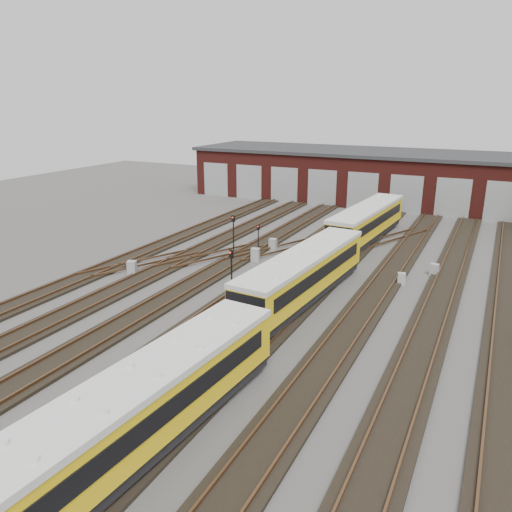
% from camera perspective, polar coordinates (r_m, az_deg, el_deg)
% --- Properties ---
extents(ground, '(120.00, 120.00, 0.00)m').
position_cam_1_polar(ground, '(29.67, -1.55, -7.62)').
color(ground, '#42403E').
rests_on(ground, ground).
extents(track_network, '(30.40, 70.00, 0.33)m').
position_cam_1_polar(track_network, '(30.17, -1.31, -6.95)').
color(track_network, black).
rests_on(track_network, ground).
extents(maintenance_shed, '(51.00, 12.50, 6.35)m').
position_cam_1_polar(maintenance_shed, '(65.59, 15.17, 8.71)').
color(maintenance_shed, '#511814').
rests_on(maintenance_shed, ground).
extents(metro_train, '(3.63, 46.41, 2.95)m').
position_cam_1_polar(metro_train, '(32.13, 5.47, -2.12)').
color(metro_train, black).
rests_on(metro_train, ground).
extents(signal_mast_0, '(0.29, 0.27, 3.25)m').
position_cam_1_polar(signal_mast_0, '(42.28, -2.61, 3.12)').
color(signal_mast_0, black).
rests_on(signal_mast_0, ground).
extents(signal_mast_1, '(0.32, 0.30, 3.12)m').
position_cam_1_polar(signal_mast_1, '(33.14, -2.82, -1.13)').
color(signal_mast_1, black).
rests_on(signal_mast_1, ground).
extents(signal_mast_2, '(0.22, 0.21, 2.79)m').
position_cam_1_polar(signal_mast_2, '(40.96, 0.26, 2.22)').
color(signal_mast_2, black).
rests_on(signal_mast_2, ground).
extents(signal_mast_3, '(0.28, 0.27, 3.11)m').
position_cam_1_polar(signal_mast_3, '(34.20, 7.35, -0.70)').
color(signal_mast_3, black).
rests_on(signal_mast_3, ground).
extents(relay_cabinet_0, '(0.77, 0.71, 1.06)m').
position_cam_1_polar(relay_cabinet_0, '(38.44, -13.98, -1.31)').
color(relay_cabinet_0, '#9EA0A3').
rests_on(relay_cabinet_0, ground).
extents(relay_cabinet_1, '(0.76, 0.68, 1.09)m').
position_cam_1_polar(relay_cabinet_1, '(40.32, -0.09, 0.14)').
color(relay_cabinet_1, '#9EA0A3').
rests_on(relay_cabinet_1, ground).
extents(relay_cabinet_2, '(0.64, 0.54, 1.03)m').
position_cam_1_polar(relay_cabinet_2, '(43.33, 1.95, 1.33)').
color(relay_cabinet_2, '#9EA0A3').
rests_on(relay_cabinet_2, ground).
extents(relay_cabinet_3, '(0.63, 0.58, 0.88)m').
position_cam_1_polar(relay_cabinet_3, '(36.76, 16.26, -2.52)').
color(relay_cabinet_3, '#9EA0A3').
rests_on(relay_cabinet_3, ground).
extents(relay_cabinet_4, '(0.66, 0.60, 0.93)m').
position_cam_1_polar(relay_cabinet_4, '(39.36, 19.69, -1.49)').
color(relay_cabinet_4, '#9EA0A3').
rests_on(relay_cabinet_4, ground).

